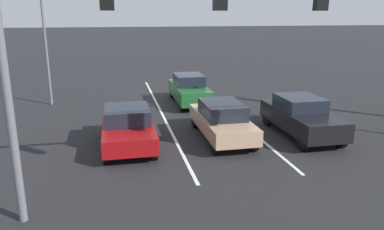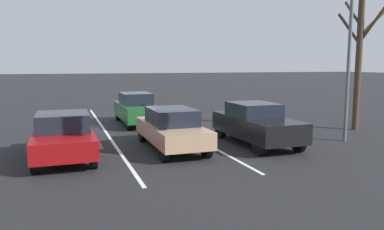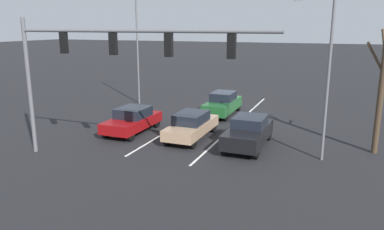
{
  "view_description": "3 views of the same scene",
  "coord_description": "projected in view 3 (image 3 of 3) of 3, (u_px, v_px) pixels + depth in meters",
  "views": [
    {
      "loc": [
        3.99,
        21.42,
        4.97
      ],
      "look_at": [
        1.07,
        7.5,
        1.08
      ],
      "focal_mm": 35.0,
      "sensor_mm": 36.0,
      "label": 1
    },
    {
      "loc": [
        3.61,
        20.46,
        3.09
      ],
      "look_at": [
        -0.82,
        7.89,
        1.3
      ],
      "focal_mm": 35.0,
      "sensor_mm": 36.0,
      "label": 2
    },
    {
      "loc": [
        -7.77,
        26.4,
        6.25
      ],
      "look_at": [
        -0.29,
        7.61,
        1.42
      ],
      "focal_mm": 35.0,
      "sensor_mm": 36.0,
      "label": 3
    }
  ],
  "objects": [
    {
      "name": "ground_plane",
      "position": [
        226.0,
        111.0,
        28.11
      ],
      "size": [
        240.0,
        240.0,
        0.0
      ],
      "primitive_type": "plane",
      "color": "black"
    },
    {
      "name": "bare_tree_near",
      "position": [
        383.0,
        81.0,
        18.06
      ],
      "size": [
        2.38,
        1.7,
        6.69
      ],
      "color": "#423323",
      "rests_on": "ground_plane"
    },
    {
      "name": "car_black_leftlane_front",
      "position": [
        249.0,
        132.0,
        19.69
      ],
      "size": [
        1.83,
        4.5,
        1.61
      ],
      "color": "black",
      "rests_on": "ground_plane"
    },
    {
      "name": "car_darkgreen_midlane_second",
      "position": [
        223.0,
        104.0,
        26.83
      ],
      "size": [
        1.7,
        4.52,
        1.64
      ],
      "color": "#1E5928",
      "rests_on": "ground_plane"
    },
    {
      "name": "street_lamp_right_shoulder",
      "position": [
        139.0,
        38.0,
        29.68
      ],
      "size": [
        1.73,
        0.24,
        9.39
      ],
      "color": "slate",
      "rests_on": "ground_plane"
    },
    {
      "name": "lane_stripe_center_divider",
      "position": [
        191.0,
        117.0,
        26.25
      ],
      "size": [
        0.12,
        17.47,
        0.01
      ],
      "primitive_type": "cube",
      "color": "silver",
      "rests_on": "ground_plane"
    },
    {
      "name": "car_maroon_rightlane_front",
      "position": [
        132.0,
        120.0,
        22.41
      ],
      "size": [
        1.89,
        4.3,
        1.51
      ],
      "color": "maroon",
      "rests_on": "ground_plane"
    },
    {
      "name": "street_lamp_left_shoulder",
      "position": [
        325.0,
        67.0,
        16.97
      ],
      "size": [
        1.84,
        0.24,
        7.7
      ],
      "color": "slate",
      "rests_on": "ground_plane"
    },
    {
      "name": "traffic_signal_gantry",
      "position": [
        101.0,
        56.0,
        16.45
      ],
      "size": [
        12.24,
        0.37,
        6.64
      ],
      "color": "slate",
      "rests_on": "ground_plane"
    },
    {
      "name": "lane_stripe_left_divider",
      "position": [
        239.0,
        122.0,
        25.02
      ],
      "size": [
        0.12,
        17.47,
        0.01
      ],
      "primitive_type": "cube",
      "color": "silver",
      "rests_on": "ground_plane"
    },
    {
      "name": "car_tan_midlane_front",
      "position": [
        192.0,
        125.0,
        21.16
      ],
      "size": [
        1.73,
        4.58,
        1.51
      ],
      "color": "tan",
      "rests_on": "ground_plane"
    }
  ]
}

